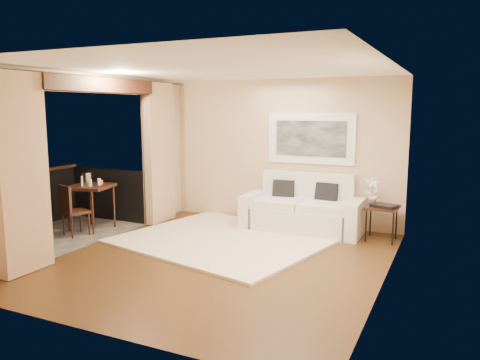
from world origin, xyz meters
The scene contains 18 objects.
floor centered at (0.00, 0.00, 0.00)m, with size 5.00×5.00×0.00m, color #533618.
room_shell centered at (-2.13, 0.00, 2.52)m, with size 5.00×6.40×5.00m.
balcony centered at (-3.31, 0.00, 0.18)m, with size 1.81×2.60×1.17m.
curtains centered at (-2.11, 0.00, 1.34)m, with size 0.16×4.80×2.64m.
artwork centered at (0.56, 2.46, 1.62)m, with size 1.62×0.07×0.92m.
rug centered at (-0.41, 0.89, 0.02)m, with size 3.12×2.71×0.04m, color #FFE9CD.
sofa centered at (0.56, 2.10, 0.36)m, with size 2.10×0.92×1.01m.
side_table centered at (1.93, 2.00, 0.52)m, with size 0.54×0.54×0.58m.
tray centered at (1.97, 1.92, 0.60)m, with size 0.38×0.28×0.05m, color black.
orchid centered at (1.75, 2.10, 0.80)m, with size 0.24×0.16×0.45m, color white.
bistro_table centered at (-2.91, 0.54, 0.72)m, with size 0.81×0.81×0.81m.
balcony_chair_far centered at (-2.90, 0.03, 0.51)m, with size 0.49×0.49×0.88m.
balcony_chair_near centered at (-3.44, -0.91, 0.50)m, with size 0.41×0.41×0.88m.
ice_bucket centered at (-3.09, 0.67, 0.91)m, with size 0.18×0.18×0.20m, color white.
candle centered at (-2.82, 0.72, 0.84)m, with size 0.06×0.06×0.07m, color red.
vase centered at (-2.95, 0.38, 0.90)m, with size 0.04×0.04×0.18m, color white.
glass_a centered at (-2.82, 0.44, 0.87)m, with size 0.06×0.06×0.12m, color silver.
glass_b centered at (-2.77, 0.61, 0.87)m, with size 0.06×0.06×0.12m, color white.
Camera 1 is at (2.99, -5.78, 2.17)m, focal length 35.00 mm.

